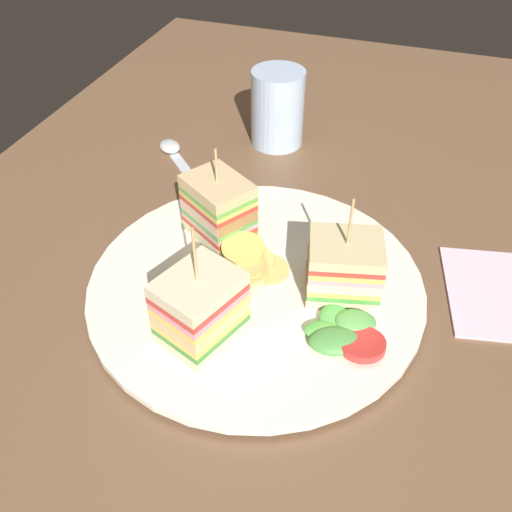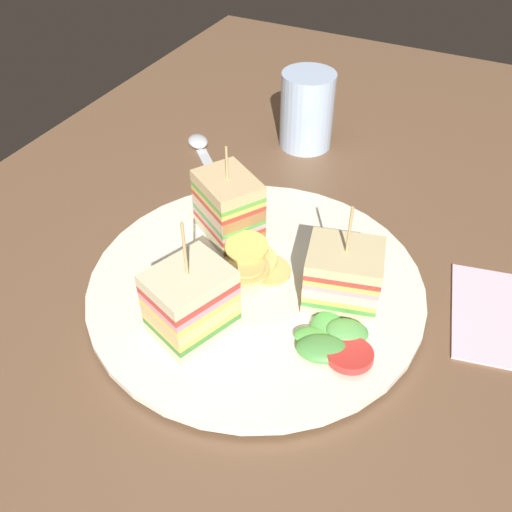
# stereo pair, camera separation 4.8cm
# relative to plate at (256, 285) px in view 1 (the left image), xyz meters

# --- Properties ---
(ground_plane) EXTENTS (1.25, 0.74, 0.02)m
(ground_plane) POSITION_rel_plate_xyz_m (0.00, 0.00, -0.02)
(ground_plane) COLOR brown
(plate) EXTENTS (0.30, 0.30, 0.01)m
(plate) POSITION_rel_plate_xyz_m (0.00, 0.00, 0.00)
(plate) COLOR white
(plate) RESTS_ON ground_plane
(sandwich_wedge_0) EXTENTS (0.08, 0.07, 0.11)m
(sandwich_wedge_0) POSITION_rel_plate_xyz_m (-0.07, 0.02, 0.04)
(sandwich_wedge_0) COLOR beige
(sandwich_wedge_0) RESTS_ON plate
(sandwich_wedge_1) EXTENTS (0.07, 0.07, 0.10)m
(sandwich_wedge_1) POSITION_rel_plate_xyz_m (0.01, -0.07, 0.03)
(sandwich_wedge_1) COLOR beige
(sandwich_wedge_1) RESTS_ON plate
(sandwich_wedge_2) EXTENTS (0.07, 0.08, 0.09)m
(sandwich_wedge_2) POSITION_rel_plate_xyz_m (0.05, 0.05, 0.04)
(sandwich_wedge_2) COLOR beige
(sandwich_wedge_2) RESTS_ON plate
(chip_pile) EXTENTS (0.07, 0.07, 0.02)m
(chip_pile) POSITION_rel_plate_xyz_m (0.01, 0.01, 0.02)
(chip_pile) COLOR #D8BE66
(chip_pile) RESTS_ON plate
(salad_garnish) EXTENTS (0.06, 0.07, 0.01)m
(salad_garnish) POSITION_rel_plate_xyz_m (-0.04, -0.09, 0.01)
(salad_garnish) COLOR #56B145
(salad_garnish) RESTS_ON plate
(spoon) EXTENTS (0.12, 0.13, 0.01)m
(spoon) POSITION_rel_plate_xyz_m (0.18, 0.16, -0.00)
(spoon) COLOR silver
(spoon) RESTS_ON ground_plane
(drinking_glass) EXTENTS (0.06, 0.06, 0.09)m
(drinking_glass) POSITION_rel_plate_xyz_m (0.26, 0.06, 0.03)
(drinking_glass) COLOR silver
(drinking_glass) RESTS_ON ground_plane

